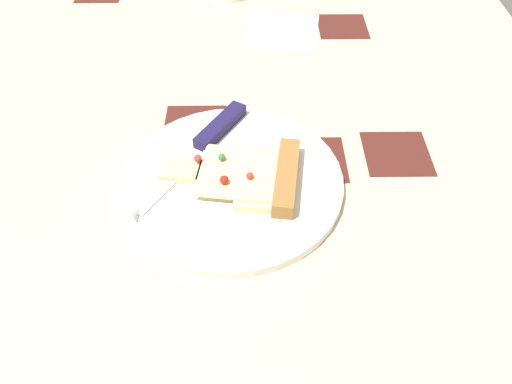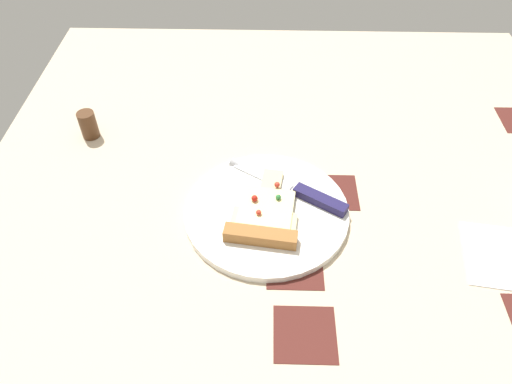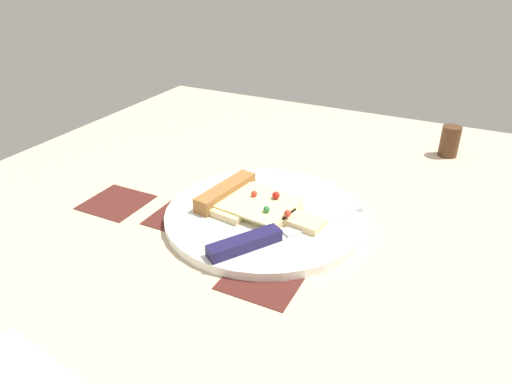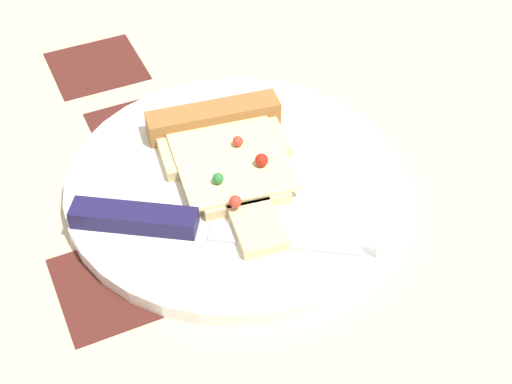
{
  "view_description": "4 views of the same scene",
  "coord_description": "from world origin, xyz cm",
  "px_view_note": "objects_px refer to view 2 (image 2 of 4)",
  "views": [
    {
      "loc": [
        48.28,
        9.75,
        46.03
      ],
      "look_at": [
        8.8,
        10.21,
        2.61
      ],
      "focal_mm": 34.0,
      "sensor_mm": 36.0,
      "label": 1
    },
    {
      "loc": [
        5.61,
        63.22,
        63.57
      ],
      "look_at": [
        7.1,
        3.74,
        2.1
      ],
      "focal_mm": 33.82,
      "sensor_mm": 36.0,
      "label": 2
    },
    {
      "loc": [
        -47.18,
        -17.69,
        35.42
      ],
      "look_at": [
        8.78,
        10.31,
        2.08
      ],
      "focal_mm": 32.78,
      "sensor_mm": 36.0,
      "label": 3
    },
    {
      "loc": [
        -12.38,
        -35.36,
        44.41
      ],
      "look_at": [
        5.75,
        4.08,
        2.12
      ],
      "focal_mm": 52.35,
      "sensor_mm": 36.0,
      "label": 4
    }
  ],
  "objects_px": {
    "plate": "(267,212)",
    "napkin": "(506,257)",
    "pizza_slice": "(264,217)",
    "pepper_shaker": "(88,125)",
    "knife": "(298,190)"
  },
  "relations": [
    {
      "from": "plate",
      "to": "napkin",
      "type": "bearing_deg",
      "value": 167.86
    },
    {
      "from": "plate",
      "to": "pepper_shaker",
      "type": "distance_m",
      "value": 0.42
    },
    {
      "from": "knife",
      "to": "plate",
      "type": "bearing_deg",
      "value": 159.37
    },
    {
      "from": "knife",
      "to": "napkin",
      "type": "distance_m",
      "value": 0.36
    },
    {
      "from": "pepper_shaker",
      "to": "pizza_slice",
      "type": "bearing_deg",
      "value": 147.07
    },
    {
      "from": "plate",
      "to": "knife",
      "type": "xyz_separation_m",
      "value": [
        -0.05,
        -0.04,
        0.01
      ]
    },
    {
      "from": "pizza_slice",
      "to": "pepper_shaker",
      "type": "distance_m",
      "value": 0.43
    },
    {
      "from": "pepper_shaker",
      "to": "napkin",
      "type": "distance_m",
      "value": 0.81
    },
    {
      "from": "pizza_slice",
      "to": "knife",
      "type": "height_order",
      "value": "pizza_slice"
    },
    {
      "from": "pizza_slice",
      "to": "napkin",
      "type": "xyz_separation_m",
      "value": [
        -0.39,
        0.06,
        -0.02
      ]
    },
    {
      "from": "pizza_slice",
      "to": "napkin",
      "type": "bearing_deg",
      "value": -0.59
    },
    {
      "from": "plate",
      "to": "napkin",
      "type": "height_order",
      "value": "plate"
    },
    {
      "from": "pizza_slice",
      "to": "knife",
      "type": "relative_size",
      "value": 0.85
    },
    {
      "from": "pizza_slice",
      "to": "pepper_shaker",
      "type": "height_order",
      "value": "pepper_shaker"
    },
    {
      "from": "plate",
      "to": "pepper_shaker",
      "type": "xyz_separation_m",
      "value": [
        0.36,
        -0.21,
        0.02
      ]
    }
  ]
}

